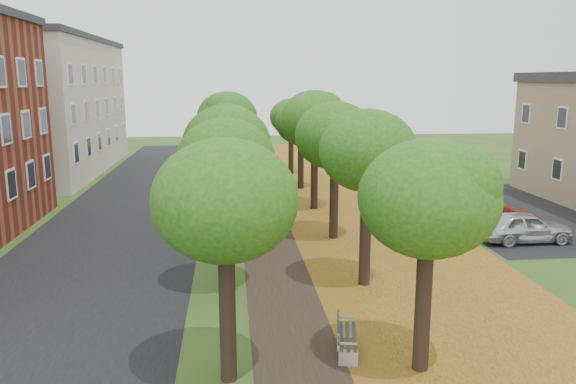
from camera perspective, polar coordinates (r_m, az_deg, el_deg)
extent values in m
plane|color=#2D4C19|center=(14.64, 3.08, -18.00)|extent=(120.00, 120.00, 0.00)
cube|color=black|center=(29.02, -16.58, -3.41)|extent=(8.00, 70.00, 0.01)
cube|color=black|center=(28.58, -1.62, -3.15)|extent=(3.20, 70.00, 0.01)
cube|color=#A6811E|center=(29.37, 8.17, -2.86)|extent=(7.50, 70.00, 0.01)
cube|color=black|center=(33.33, 22.07, -1.89)|extent=(9.00, 16.00, 0.01)
cylinder|color=black|center=(13.73, -6.16, -12.19)|extent=(0.40, 0.40, 3.40)
ellipsoid|color=#175912|center=(12.86, -6.43, -0.49)|extent=(3.52, 3.52, 2.99)
cylinder|color=black|center=(19.38, -6.13, -5.09)|extent=(0.40, 0.40, 3.40)
ellipsoid|color=#175912|center=(18.78, -6.31, 3.27)|extent=(3.52, 3.52, 2.99)
cylinder|color=black|center=(25.19, -6.11, -1.23)|extent=(0.40, 0.40, 3.40)
ellipsoid|color=#175912|center=(24.73, -6.25, 5.22)|extent=(3.52, 3.52, 2.99)
cylinder|color=black|center=(31.08, -6.10, 1.18)|extent=(0.40, 0.40, 3.40)
ellipsoid|color=#175912|center=(30.70, -6.22, 6.41)|extent=(3.52, 3.52, 2.99)
cylinder|color=black|center=(37.00, -6.10, 2.82)|extent=(0.40, 0.40, 3.40)
ellipsoid|color=#175912|center=(36.68, -6.19, 7.21)|extent=(3.52, 3.52, 2.99)
cylinder|color=black|center=(42.94, -6.09, 4.00)|extent=(0.40, 0.40, 3.40)
ellipsoid|color=#175912|center=(42.67, -6.17, 7.79)|extent=(3.52, 3.52, 2.99)
cylinder|color=black|center=(14.50, 13.55, -11.14)|extent=(0.40, 0.40, 3.40)
ellipsoid|color=#175912|center=(13.68, 14.10, -0.05)|extent=(3.52, 3.52, 2.99)
cylinder|color=black|center=(19.93, 7.85, -4.67)|extent=(0.40, 0.40, 3.40)
ellipsoid|color=#175912|center=(19.34, 8.08, 3.46)|extent=(3.52, 3.52, 2.99)
cylinder|color=black|center=(25.62, 4.68, -0.99)|extent=(0.40, 0.40, 3.40)
ellipsoid|color=#175912|center=(25.17, 4.79, 5.35)|extent=(3.52, 3.52, 2.99)
cylinder|color=black|center=(31.42, 2.68, 1.34)|extent=(0.40, 0.40, 3.40)
ellipsoid|color=#175912|center=(31.05, 2.73, 6.52)|extent=(3.52, 3.52, 2.99)
cylinder|color=black|center=(37.29, 1.31, 2.94)|extent=(0.40, 0.40, 3.40)
ellipsoid|color=#175912|center=(36.98, 1.33, 7.31)|extent=(3.52, 3.52, 2.99)
cylinder|color=black|center=(43.19, 0.30, 4.11)|extent=(0.40, 0.40, 3.40)
ellipsoid|color=#175912|center=(42.92, 0.31, 7.88)|extent=(3.52, 3.52, 2.99)
cube|color=beige|center=(48.02, -24.30, 7.80)|extent=(10.00, 20.00, 10.00)
cube|color=#2D2D33|center=(48.07, -24.81, 13.98)|extent=(10.30, 20.30, 0.40)
cube|color=#252F27|center=(15.56, 6.08, -14.33)|extent=(0.77, 1.82, 0.04)
cube|color=#252F27|center=(15.44, 5.13, -13.43)|extent=(0.36, 1.75, 0.26)
cube|color=silver|center=(14.94, 6.14, -16.44)|extent=(0.49, 0.15, 0.44)
cube|color=silver|center=(16.38, 6.00, -13.81)|extent=(0.49, 0.15, 0.44)
cube|color=silver|center=(14.76, 6.18, -15.07)|extent=(0.45, 0.14, 0.04)
cube|color=silver|center=(16.22, 6.03, -12.53)|extent=(0.45, 0.14, 0.04)
imported|color=silver|center=(27.26, 22.94, -3.28)|extent=(4.16, 1.74, 1.41)
imported|color=maroon|center=(29.48, 20.56, -2.21)|extent=(3.91, 1.92, 1.23)
imported|color=#39383E|center=(33.85, 16.88, -0.10)|extent=(5.21, 2.60, 1.45)
imported|color=white|center=(33.34, 17.25, -0.40)|extent=(5.23, 3.79, 1.32)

